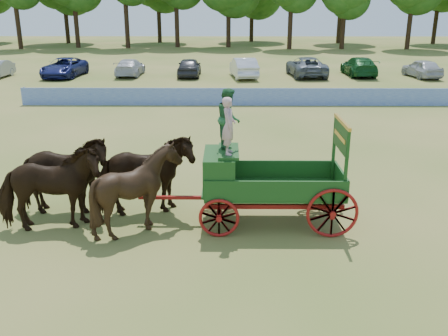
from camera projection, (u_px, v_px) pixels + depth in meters
ground at (283, 241)px, 13.19m from camera, size 160.00×160.00×0.00m
horse_lead_left at (49, 189)px, 13.46m from camera, size 3.04×1.81×2.40m
horse_lead_right at (62, 176)px, 14.50m from camera, size 2.93×1.50×2.40m
horse_wheel_left at (138, 189)px, 13.43m from camera, size 2.34×2.12×2.41m
horse_wheel_right at (144, 176)px, 14.48m from camera, size 3.08×1.98×2.40m
farm_dray at (246, 166)px, 13.82m from camera, size 6.00×2.00×3.79m
sponsor_banner at (236, 97)px, 30.09m from camera, size 26.00×0.08×1.05m
parked_cars at (219, 67)px, 41.51m from camera, size 48.26×6.54×1.64m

